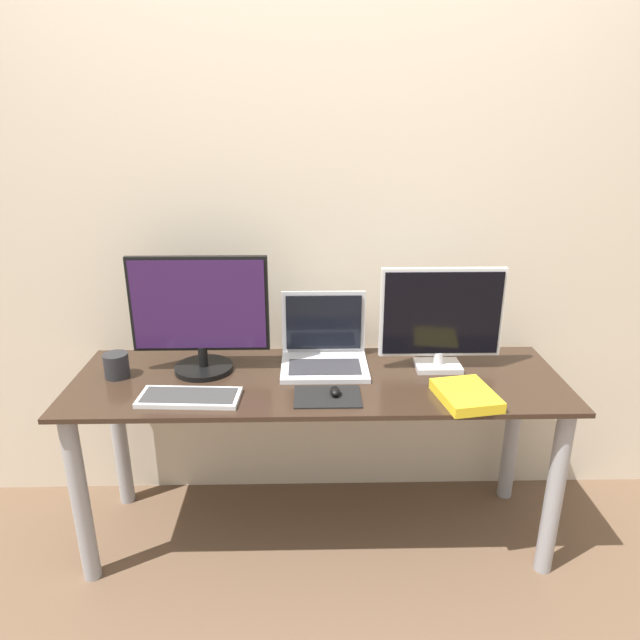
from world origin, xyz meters
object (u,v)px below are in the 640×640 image
object	(u,v)px
keyboard	(189,397)
mouse	(335,391)
book	(466,395)
monitor_left	(200,315)
monitor_right	(441,318)
mug	(116,365)
laptop	(324,348)

from	to	relation	value
keyboard	mouse	world-z (taller)	mouse
book	monitor_left	bearing A→B (deg)	164.37
monitor_right	mug	distance (m)	1.23
mug	monitor_right	bearing A→B (deg)	2.35
monitor_right	keyboard	world-z (taller)	monitor_right
book	mug	distance (m)	1.27
book	mug	size ratio (longest dim) A/B	2.79
monitor_right	laptop	size ratio (longest dim) A/B	1.39
laptop	book	distance (m)	0.58
monitor_right	laptop	bearing A→B (deg)	173.23
monitor_right	book	distance (m)	0.33
laptop	mouse	size ratio (longest dim) A/B	5.60
keyboard	mouse	bearing A→B (deg)	1.50
monitor_left	laptop	xyz separation A→B (m)	(0.46, 0.05, -0.16)
monitor_right	book	xyz separation A→B (m)	(0.04, -0.26, -0.19)
mouse	mug	bearing A→B (deg)	167.75
monitor_left	laptop	world-z (taller)	monitor_left
keyboard	mouse	size ratio (longest dim) A/B	5.96
mug	laptop	bearing A→B (deg)	7.48
monitor_left	mouse	bearing A→B (deg)	-24.52
book	keyboard	bearing A→B (deg)	178.47
mouse	laptop	bearing A→B (deg)	96.18
monitor_left	keyboard	size ratio (longest dim) A/B	1.45
monitor_left	mug	xyz separation A→B (m)	(-0.31, -0.05, -0.18)
mouse	monitor_left	bearing A→B (deg)	155.48
monitor_right	book	world-z (taller)	monitor_right
laptop	mug	size ratio (longest dim) A/B	3.61
mug	keyboard	bearing A→B (deg)	-31.77
monitor_right	mouse	size ratio (longest dim) A/B	7.79
monitor_left	mug	distance (m)	0.37
book	mug	bearing A→B (deg)	170.34
monitor_left	laptop	size ratio (longest dim) A/B	1.54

